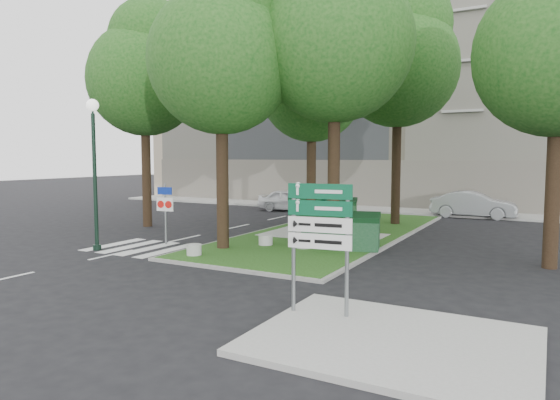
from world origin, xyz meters
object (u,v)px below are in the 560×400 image
Objects in this scene: tree_median_near_left at (224,46)px; tree_street_left at (146,69)px; litter_bin at (367,225)px; street_lamp at (94,156)px; dumpster_c at (327,227)px; traffic_sign_pole at (165,205)px; car_white at (290,200)px; tree_median_mid at (314,80)px; bollard_right at (304,242)px; bollard_mid at (266,240)px; bollard_left at (194,250)px; car_silver at (473,205)px; dumpster_b at (341,212)px; tree_median_near_right at (338,28)px; dumpster_a at (307,210)px; tree_median_far at (401,55)px; dumpster_d at (360,232)px; directional_sign at (320,228)px.

tree_street_left reaches higher than tree_median_near_left.
litter_bin is 11.39m from street_lamp.
traffic_sign_pole is (-6.01, -1.90, 0.69)m from dumpster_c.
tree_street_left is 12.09m from car_white.
tree_median_mid is at bearing 117.29° from dumpster_c.
bollard_right is (9.51, -2.17, -7.31)m from tree_street_left.
bollard_mid is (0.98, 1.20, -7.01)m from tree_median_near_left.
car_silver reaches higher than bollard_left.
tree_median_near_left is 6.25× the size of dumpster_b.
tree_median_mid is at bearing 164.33° from litter_bin.
tree_median_near_right is 9.35m from dumpster_a.
tree_median_mid reaches higher than litter_bin.
car_white is at bearing 72.89° from tree_street_left.
tree_median_far reaches higher than dumpster_b.
car_silver reaches higher than litter_bin.
dumpster_c is 6.34m from traffic_sign_pole.
dumpster_c is 1.04× the size of dumpster_d.
tree_median_mid is 5.93× the size of dumpster_b.
dumpster_b is at bearing 24.07° from tree_street_left.
tree_median_near_left is 4.09m from tree_median_near_right.
dumpster_b is at bearing 144.99° from car_silver.
directional_sign reaches higher than traffic_sign_pole.
bollard_mid is 12.80m from car_white.
traffic_sign_pole is at bearing -136.66° from dumpster_b.
dumpster_c is at bearing 38.27° from bollard_right.
dumpster_b is (1.09, 0.83, -6.21)m from tree_median_mid.
tree_street_left is 21.71× the size of bollard_left.
bollard_left is at bearing -116.73° from dumpster_b.
tree_median_far is 23.55× the size of bollard_left.
dumpster_d is 9.99m from street_lamp.
tree_median_near_left is at bearing 154.80° from car_silver.
tree_street_left is 13.42m from dumpster_d.
car_white is (-5.07, 11.74, 0.38)m from bollard_mid.
bollard_left is at bearing -169.70° from car_white.
tree_street_left is 14.66× the size of litter_bin.
traffic_sign_pole is at bearing -178.95° from dumpster_d.
tree_median_near_left is at bearing -121.41° from litter_bin.
bollard_left is at bearing -109.08° from tree_median_far.
bollard_left is 0.68× the size of litter_bin.
litter_bin is at bearing 89.93° from dumpster_d.
dumpster_d is at bearing -7.59° from tree_street_left.
directional_sign is at bearing -86.03° from dumpster_b.
bollard_left is (-4.57, -3.63, -0.46)m from dumpster_d.
tree_median_far is at bearing 55.56° from street_lamp.
street_lamp is (-4.78, -8.64, -3.52)m from tree_median_mid.
dumpster_c is (-0.52, -7.64, -7.47)m from tree_median_far.
tree_median_near_left is at bearing -129.29° from bollard_mid.
tree_median_near_right is at bearing 44.94° from bollard_left.
dumpster_b is at bearing 98.73° from bollard_right.
dumpster_b is 0.42× the size of car_white.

